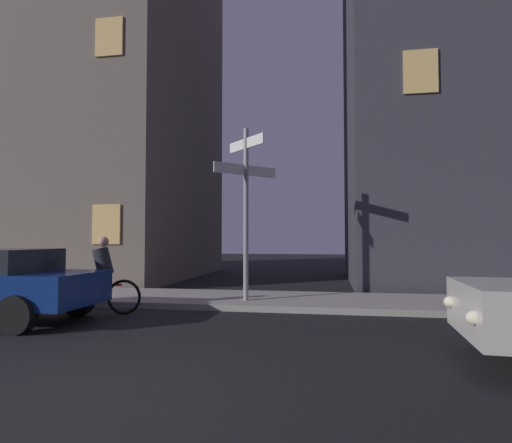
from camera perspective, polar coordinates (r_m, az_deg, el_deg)
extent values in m
plane|color=black|center=(4.48, -23.92, -22.48)|extent=(80.00, 80.00, 0.00)
cube|color=#9E9991|center=(10.55, -3.01, -10.47)|extent=(40.00, 2.63, 0.14)
cylinder|color=gray|center=(9.83, -1.37, 1.06)|extent=(0.12, 0.12, 4.01)
cube|color=white|center=(10.06, -1.36, 10.51)|extent=(1.01, 1.01, 0.24)
cube|color=white|center=(9.94, -1.36, 6.95)|extent=(1.24, 1.24, 0.24)
cylinder|color=black|center=(8.05, -29.60, -10.90)|extent=(0.64, 0.23, 0.64)
cylinder|color=black|center=(9.37, -22.90, -9.77)|extent=(0.64, 0.23, 0.64)
cylinder|color=black|center=(7.05, 30.25, -12.16)|extent=(0.65, 0.26, 0.64)
sphere|color=#F9EFCC|center=(5.37, 27.30, -11.50)|extent=(0.16, 0.16, 0.16)
sphere|color=#F9EFCC|center=(6.55, 24.71, -9.85)|extent=(0.16, 0.16, 0.16)
torus|color=black|center=(9.67, -23.63, -9.29)|extent=(0.72, 0.14, 0.72)
torus|color=black|center=(9.24, -17.43, -9.71)|extent=(0.72, 0.14, 0.72)
cylinder|color=red|center=(9.41, -20.58, -8.00)|extent=(1.00, 0.16, 0.04)
cylinder|color=#26262D|center=(9.34, -19.98, -5.13)|extent=(0.49, 0.37, 0.61)
sphere|color=tan|center=(9.32, -19.94, -2.58)|extent=(0.22, 0.22, 0.22)
cylinder|color=black|center=(9.31, -20.53, -8.25)|extent=(0.35, 0.16, 0.55)
cylinder|color=black|center=(9.48, -20.09, -8.15)|extent=(0.35, 0.16, 0.55)
cube|color=#6B6056|center=(21.76, -24.94, 21.13)|extent=(12.24, 9.14, 20.32)
cube|color=#F2C672|center=(13.48, -19.57, -0.36)|extent=(0.90, 0.06, 1.20)
cube|color=#F2C672|center=(14.84, -19.24, 22.52)|extent=(0.90, 0.06, 1.20)
cube|color=#F2C672|center=(12.91, 21.36, 18.38)|extent=(0.90, 0.06, 1.20)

